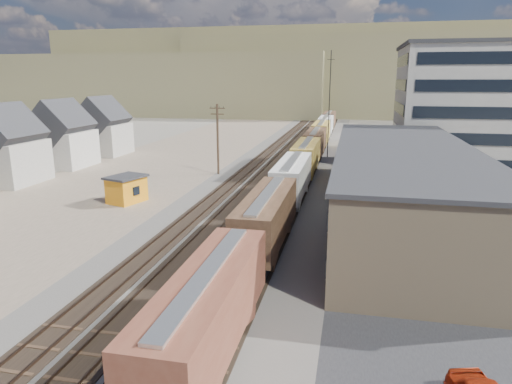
% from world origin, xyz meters
% --- Properties ---
extents(ground, '(300.00, 300.00, 0.00)m').
position_xyz_m(ground, '(0.00, 0.00, 0.00)').
color(ground, '#6B6356').
rests_on(ground, ground).
extents(ballast_bed, '(18.00, 200.00, 0.06)m').
position_xyz_m(ballast_bed, '(0.00, 50.00, 0.03)').
color(ballast_bed, '#4C4742').
rests_on(ballast_bed, ground).
extents(dirt_yard, '(24.00, 180.00, 0.03)m').
position_xyz_m(dirt_yard, '(-20.00, 40.00, 0.01)').
color(dirt_yard, '#70614D').
rests_on(dirt_yard, ground).
extents(asphalt_lot, '(26.00, 120.00, 0.04)m').
position_xyz_m(asphalt_lot, '(22.00, 35.00, 0.02)').
color(asphalt_lot, '#232326').
rests_on(asphalt_lot, ground).
extents(rail_tracks, '(11.40, 200.00, 0.24)m').
position_xyz_m(rail_tracks, '(-0.55, 50.00, 0.11)').
color(rail_tracks, black).
rests_on(rail_tracks, ground).
extents(freight_train, '(3.00, 119.74, 4.46)m').
position_xyz_m(freight_train, '(3.80, 52.10, 2.79)').
color(freight_train, black).
rests_on(freight_train, ground).
extents(warehouse, '(12.40, 40.40, 7.25)m').
position_xyz_m(warehouse, '(14.98, 25.00, 3.65)').
color(warehouse, tan).
rests_on(warehouse, ground).
extents(office_tower, '(22.60, 18.60, 18.45)m').
position_xyz_m(office_tower, '(27.95, 54.95, 9.26)').
color(office_tower, '#9E998E').
rests_on(office_tower, ground).
extents(utility_pole_north, '(2.20, 0.32, 10.00)m').
position_xyz_m(utility_pole_north, '(-8.50, 42.00, 5.30)').
color(utility_pole_north, '#382619').
rests_on(utility_pole_north, ground).
extents(radio_mast, '(1.20, 0.16, 18.00)m').
position_xyz_m(radio_mast, '(6.00, 60.00, 9.12)').
color(radio_mast, black).
rests_on(radio_mast, ground).
extents(hills_north, '(265.00, 80.00, 32.00)m').
position_xyz_m(hills_north, '(0.17, 167.92, 14.10)').
color(hills_north, brown).
rests_on(hills_north, ground).
extents(maintenance_shed, '(4.29, 4.90, 3.03)m').
position_xyz_m(maintenance_shed, '(-14.11, 25.24, 1.55)').
color(maintenance_shed, orange).
rests_on(maintenance_shed, ground).
extents(parked_car_blue, '(5.93, 6.03, 1.61)m').
position_xyz_m(parked_car_blue, '(25.36, 53.71, 0.80)').
color(parked_car_blue, navy).
rests_on(parked_car_blue, ground).
extents(parked_car_far, '(3.52, 5.01, 1.58)m').
position_xyz_m(parked_car_far, '(27.49, 39.31, 0.79)').
color(parked_car_far, silver).
rests_on(parked_car_far, ground).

